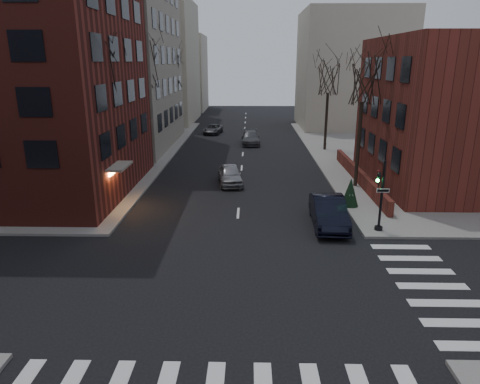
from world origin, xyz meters
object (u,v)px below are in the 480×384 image
at_px(tree_left_b, 144,65).
at_px(tree_left_c, 172,72).
at_px(tree_right_a, 364,79).
at_px(evergreen_shrub, 350,192).
at_px(sandwich_board, 350,199).
at_px(tree_right_b, 329,78).
at_px(car_lane_silver, 230,174).
at_px(car_lane_gray, 250,138).
at_px(streetlamp_near, 143,124).
at_px(traffic_signal, 380,200).
at_px(parked_sedan, 329,212).
at_px(streetlamp_far, 180,102).
at_px(car_lane_far, 213,129).
at_px(tree_left_a, 99,74).

height_order(tree_left_b, tree_left_c, tree_left_b).
xyz_separation_m(tree_right_a, evergreen_shrub, (-1.50, -4.79, -6.95)).
xyz_separation_m(tree_left_b, sandwich_board, (16.10, -12.83, -8.33)).
height_order(tree_right_b, car_lane_silver, tree_right_b).
bearing_deg(tree_left_b, tree_right_b, 18.82).
relative_size(tree_left_b, sandwich_board, 12.45).
relative_size(car_lane_gray, evergreen_shrub, 2.73).
bearing_deg(streetlamp_near, evergreen_shrub, -29.55).
relative_size(traffic_signal, sandwich_board, 4.61).
distance_m(parked_sedan, car_lane_silver, 10.74).
height_order(tree_left_c, parked_sedan, tree_left_c).
distance_m(streetlamp_near, streetlamp_far, 20.00).
relative_size(tree_left_b, streetlamp_far, 1.72).
xyz_separation_m(tree_right_b, car_lane_far, (-12.98, 11.06, -6.98)).
distance_m(car_lane_far, sandwich_board, 32.02).
height_order(tree_left_c, car_lane_gray, tree_left_c).
xyz_separation_m(tree_right_b, evergreen_shrub, (-1.50, -18.79, -6.51)).
relative_size(tree_right_b, streetlamp_near, 1.46).
bearing_deg(sandwich_board, tree_left_b, 140.09).
relative_size(tree_right_b, streetlamp_far, 1.46).
height_order(tree_left_b, streetlamp_far, tree_left_b).
distance_m(tree_left_a, sandwich_board, 17.95).
height_order(tree_left_b, car_lane_far, tree_left_b).
bearing_deg(car_lane_gray, parked_sedan, -81.86).
bearing_deg(tree_left_a, streetlamp_near, 85.71).
bearing_deg(car_lane_silver, parked_sedan, -62.72).
distance_m(streetlamp_far, car_lane_silver, 24.59).
distance_m(tree_left_c, streetlamp_far, 4.33).
xyz_separation_m(traffic_signal, car_lane_gray, (-7.14, 26.70, -1.17)).
xyz_separation_m(traffic_signal, sandwich_board, (-0.64, 4.17, -1.32)).
relative_size(streetlamp_near, sandwich_board, 7.24).
height_order(tree_right_a, car_lane_far, tree_right_a).
bearing_deg(car_lane_gray, car_lane_silver, -97.27).
xyz_separation_m(tree_left_a, streetlamp_far, (0.60, 28.00, -4.23)).
xyz_separation_m(tree_left_c, parked_sedan, (14.13, -30.00, -7.17)).
distance_m(car_lane_gray, evergreen_shrub, 23.40).
xyz_separation_m(tree_right_b, sandwich_board, (-1.50, -18.83, -7.00)).
xyz_separation_m(tree_left_a, tree_left_b, (0.00, 12.00, 0.44)).
relative_size(streetlamp_far, car_lane_far, 1.45).
bearing_deg(tree_left_a, streetlamp_far, 88.77).
bearing_deg(traffic_signal, tree_right_b, 87.85).
bearing_deg(streetlamp_far, car_lane_gray, -35.02).
xyz_separation_m(tree_left_b, streetlamp_near, (0.60, -4.00, -4.68)).
relative_size(car_lane_far, sandwich_board, 5.00).
xyz_separation_m(tree_left_a, tree_right_b, (17.60, 18.00, -0.88)).
distance_m(car_lane_silver, car_lane_far, 24.48).
bearing_deg(streetlamp_far, traffic_signal, -63.94).
relative_size(tree_left_a, parked_sedan, 1.97).
distance_m(traffic_signal, tree_right_b, 23.71).
bearing_deg(streetlamp_far, parked_sedan, -67.08).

